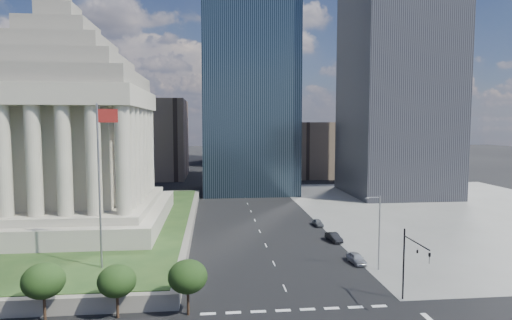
{
  "coord_description": "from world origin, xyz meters",
  "views": [
    {
      "loc": [
        -8.39,
        -28.61,
        19.44
      ],
      "look_at": [
        -3.33,
        20.96,
        15.22
      ],
      "focal_mm": 30.0,
      "sensor_mm": 36.0,
      "label": 1
    }
  ],
  "objects": [
    {
      "name": "sidewalk_ne",
      "position": [
        46.0,
        60.0,
        0.01
      ],
      "size": [
        68.0,
        90.0,
        0.03
      ],
      "primitive_type": "cube",
      "color": "slate",
      "rests_on": "ground"
    },
    {
      "name": "ground",
      "position": [
        0.0,
        100.0,
        0.0
      ],
      "size": [
        500.0,
        500.0,
        0.0
      ],
      "primitive_type": "plane",
      "color": "black",
      "rests_on": "ground"
    },
    {
      "name": "parked_sedan_mid",
      "position": [
        11.5,
        39.19,
        0.7
      ],
      "size": [
        4.42,
        2.11,
        1.4
      ],
      "primitive_type": "imported",
      "rotation": [
        0.0,
        0.0,
        0.15
      ],
      "color": "black",
      "rests_on": "ground"
    },
    {
      "name": "parked_sedan_near",
      "position": [
        11.5,
        27.98,
        0.72
      ],
      "size": [
        4.33,
        2.05,
        1.43
      ],
      "primitive_type": "imported",
      "rotation": [
        0.0,
        0.0,
        0.09
      ],
      "color": "#9EA0A6",
      "rests_on": "ground"
    },
    {
      "name": "plaza_terrace",
      "position": [
        -45.0,
        50.0,
        0.9
      ],
      "size": [
        66.0,
        70.0,
        1.8
      ],
      "primitive_type": "cube",
      "color": "#6A665B",
      "rests_on": "ground"
    },
    {
      "name": "building_filler_ne",
      "position": [
        32.0,
        130.0,
        10.0
      ],
      "size": [
        20.0,
        30.0,
        20.0
      ],
      "primitive_type": "cube",
      "color": "brown",
      "rests_on": "ground"
    },
    {
      "name": "war_memorial",
      "position": [
        -34.0,
        48.0,
        21.4
      ],
      "size": [
        34.0,
        34.0,
        39.0
      ],
      "primitive_type": null,
      "color": "gray",
      "rests_on": "plaza_lawn"
    },
    {
      "name": "building_filler_nw",
      "position": [
        -30.0,
        130.0,
        14.0
      ],
      "size": [
        24.0,
        30.0,
        28.0
      ],
      "primitive_type": "cube",
      "color": "brown",
      "rests_on": "ground"
    },
    {
      "name": "street_lamp_north",
      "position": [
        13.33,
        25.0,
        5.66
      ],
      "size": [
        2.13,
        0.22,
        10.0
      ],
      "color": "slate",
      "rests_on": "ground"
    },
    {
      "name": "parked_sedan_far",
      "position": [
        11.5,
        49.94,
        0.64
      ],
      "size": [
        3.84,
        1.7,
        1.28
      ],
      "primitive_type": "imported",
      "rotation": [
        0.0,
        0.0,
        0.05
      ],
      "color": "#575B5F",
      "rests_on": "ground"
    },
    {
      "name": "plaza_lawn",
      "position": [
        -45.0,
        50.0,
        1.85
      ],
      "size": [
        64.0,
        68.0,
        0.1
      ],
      "primitive_type": "cube",
      "color": "#1E3A17",
      "rests_on": "plaza_terrace"
    },
    {
      "name": "flagpole",
      "position": [
        -21.83,
        24.0,
        13.11
      ],
      "size": [
        2.52,
        0.24,
        20.0
      ],
      "color": "slate",
      "rests_on": "plaza_lawn"
    },
    {
      "name": "midrise_glass",
      "position": [
        2.0,
        95.0,
        30.0
      ],
      "size": [
        26.0,
        26.0,
        60.0
      ],
      "primitive_type": "cube",
      "color": "black",
      "rests_on": "ground"
    },
    {
      "name": "highrise_ne",
      "position": [
        42.0,
        85.0,
        50.0
      ],
      "size": [
        26.0,
        28.0,
        100.0
      ],
      "primitive_type": "cube",
      "color": "black",
      "rests_on": "ground"
    },
    {
      "name": "traffic_signal_ne",
      "position": [
        12.5,
        13.7,
        5.25
      ],
      "size": [
        0.3,
        5.74,
        8.0
      ],
      "color": "black",
      "rests_on": "ground"
    }
  ]
}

